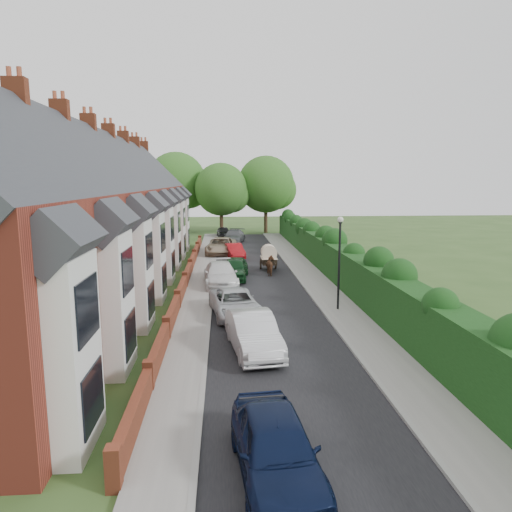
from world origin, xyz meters
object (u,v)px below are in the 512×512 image
(lamppost, at_px, (339,251))
(car_white, at_px, (221,274))
(car_beige, at_px, (221,246))
(horse, at_px, (271,266))
(car_red, at_px, (234,251))
(car_green, at_px, (235,268))
(car_navy, at_px, (276,447))
(car_grey, at_px, (234,237))
(car_black, at_px, (224,232))
(horse_cart, at_px, (269,256))
(car_silver_b, at_px, (235,303))
(car_silver_a, at_px, (253,333))

(lamppost, xyz_separation_m, car_white, (-6.40, 6.60, -2.53))
(car_beige, relative_size, horse, 3.45)
(car_beige, bearing_deg, lamppost, -66.84)
(car_red, bearing_deg, car_beige, 109.67)
(car_green, height_order, horse, car_green)
(car_green, xyz_separation_m, car_beige, (-0.99, 11.27, 0.02))
(car_navy, relative_size, car_grey, 0.91)
(car_green, xyz_separation_m, car_red, (0.21, 9.20, -0.13))
(car_navy, xyz_separation_m, car_beige, (-1.40, 33.67, 0.01))
(car_grey, xyz_separation_m, car_black, (-1.14, 5.29, -0.08))
(horse_cart, bearing_deg, horse, -90.00)
(car_red, height_order, horse, horse)
(lamppost, bearing_deg, car_silver_b, -174.88)
(horse_cart, bearing_deg, lamppost, -77.29)
(lamppost, distance_m, car_black, 33.76)
(car_black, distance_m, horse, 23.54)
(car_red, xyz_separation_m, car_beige, (-1.20, 2.07, 0.15))
(car_red, distance_m, horse_cart, 6.72)
(car_silver_a, bearing_deg, car_red, 82.48)
(lamppost, xyz_separation_m, horse_cart, (-2.62, 11.62, -2.13))
(car_red, height_order, car_beige, car_beige)
(car_navy, distance_m, car_beige, 33.70)
(car_silver_a, xyz_separation_m, horse_cart, (2.38, 17.20, 0.37))
(car_white, distance_m, horse_cart, 6.29)
(car_navy, relative_size, car_beige, 0.81)
(lamppost, relative_size, car_silver_b, 1.05)
(horse, bearing_deg, lamppost, 100.34)
(car_silver_a, height_order, car_grey, car_silver_a)
(car_silver_a, height_order, car_green, car_silver_a)
(car_silver_b, bearing_deg, horse_cart, 67.59)
(lamppost, height_order, car_navy, lamppost)
(car_red, bearing_deg, car_silver_a, -99.83)
(lamppost, bearing_deg, car_white, 134.12)
(car_silver_a, relative_size, car_green, 1.06)
(lamppost, distance_m, horse_cart, 12.10)
(lamppost, xyz_separation_m, car_navy, (-5.00, -13.80, -2.51))
(car_navy, height_order, car_black, car_navy)
(lamppost, bearing_deg, car_black, 100.50)
(lamppost, xyz_separation_m, car_green, (-5.41, 8.60, -2.52))
(car_red, relative_size, horse, 2.38)
(car_silver_b, bearing_deg, car_red, 80.19)
(lamppost, relative_size, car_white, 0.97)
(car_white, bearing_deg, horse_cart, 49.01)
(lamppost, height_order, car_white, lamppost)
(car_silver_b, distance_m, horse_cart, 12.50)
(car_beige, xyz_separation_m, horse, (3.78, -10.06, -0.10))
(car_white, height_order, horse, car_white)
(car_white, distance_m, horse, 4.96)
(car_green, height_order, car_grey, car_green)
(car_navy, bearing_deg, car_beige, 87.32)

